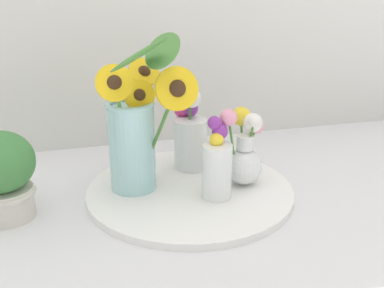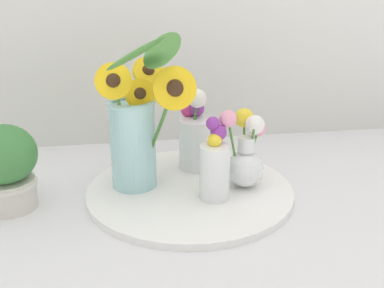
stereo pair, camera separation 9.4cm
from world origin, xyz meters
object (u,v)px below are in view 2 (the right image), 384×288
object	(u,v)px
serving_tray	(192,190)
vase_small_back	(195,136)
vase_bulb_right	(246,154)
potted_plant	(6,166)
mason_jar_sunflowers	(136,129)
vase_small_center	(215,166)

from	to	relation	value
serving_tray	vase_small_back	bearing A→B (deg)	76.90
vase_bulb_right	potted_plant	bearing A→B (deg)	179.50
mason_jar_sunflowers	vase_small_back	size ratio (longest dim) A/B	1.79
serving_tray	vase_small_center	xyz separation A→B (m)	(0.04, -0.05, 0.08)
mason_jar_sunflowers	vase_small_center	size ratio (longest dim) A/B	2.00
vase_bulb_right	vase_small_back	world-z (taller)	vase_small_back
vase_small_center	vase_small_back	distance (m)	0.17
potted_plant	vase_small_center	bearing A→B (deg)	-6.94
vase_bulb_right	vase_small_back	distance (m)	0.15
vase_small_center	vase_bulb_right	distance (m)	0.09
serving_tray	potted_plant	bearing A→B (deg)	-179.59
mason_jar_sunflowers	potted_plant	world-z (taller)	mason_jar_sunflowers
vase_bulb_right	vase_small_back	size ratio (longest dim) A/B	0.95
serving_tray	vase_small_center	size ratio (longest dim) A/B	2.62
vase_bulb_right	potted_plant	xyz separation A→B (m)	(-0.49, 0.00, 0.00)
vase_small_back	serving_tray	bearing A→B (deg)	-103.10
vase_small_back	potted_plant	world-z (taller)	vase_small_back
vase_bulb_right	vase_small_back	xyz separation A→B (m)	(-0.09, 0.12, 0.00)
mason_jar_sunflowers	vase_bulb_right	distance (m)	0.24
mason_jar_sunflowers	vase_bulb_right	bearing A→B (deg)	-8.24
vase_bulb_right	potted_plant	world-z (taller)	vase_bulb_right
potted_plant	vase_small_back	bearing A→B (deg)	15.94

